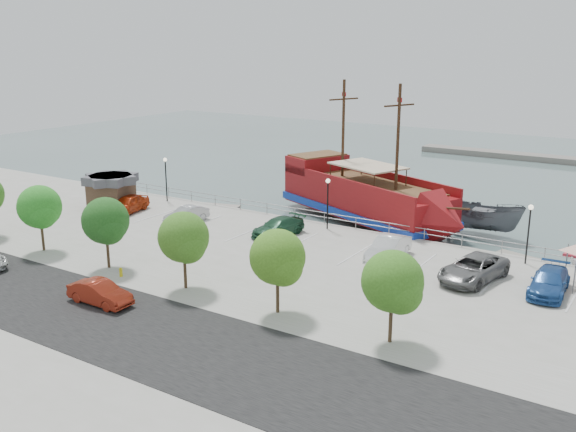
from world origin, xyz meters
The scene contains 28 objects.
ground centered at (0.00, 0.00, -1.00)m, with size 160.00×160.00×0.00m, color #495E5B.
land_slab centered at (0.00, -21.00, -0.60)m, with size 100.00×58.00×1.20m, color #99978A.
street centered at (0.00, -16.00, 0.01)m, with size 100.00×8.00×0.04m, color black.
sidewalk centered at (0.00, -10.00, 0.01)m, with size 100.00×4.00×0.05m, color gray.
seawall_railing centered at (0.00, 7.80, 0.53)m, with size 50.00×0.06×1.00m.
far_shore centered at (10.00, 55.00, -0.60)m, with size 40.00×3.00×0.80m, color gray.
pirate_ship centered at (1.38, 13.04, 1.23)m, with size 21.33×13.17×13.31m.
patrol_boat centered at (10.47, 15.05, 0.37)m, with size 2.65×7.06×2.73m, color #53575C.
dock_west centered at (-15.32, 9.20, -0.81)m, with size 6.69×1.91×0.38m, color gray.
dock_mid centered at (8.46, 9.20, -0.82)m, with size 6.44×1.84×0.37m, color gray.
dock_east centered at (16.19, 9.20, -0.81)m, with size 6.49×1.85×0.37m, color gray.
shed centered at (-20.53, 1.77, 1.66)m, with size 4.70×4.70×3.12m.
street_sedan centered at (-3.60, -14.63, 0.70)m, with size 1.48×4.26×1.40m, color maroon.
fire_hydrant centered at (-5.96, -10.80, 0.37)m, with size 0.23×0.23×0.67m.
lamp_post_left centered at (-18.00, 6.50, 2.94)m, with size 0.36×0.36×4.28m.
lamp_post_mid centered at (0.00, 6.50, 2.94)m, with size 0.36×0.36×4.28m.
lamp_post_right centered at (16.00, 6.50, 2.94)m, with size 0.36×0.36×4.28m.
tree_b centered at (-14.85, -10.07, 3.30)m, with size 3.30×3.20×5.00m.
tree_c centered at (-7.85, -10.07, 3.30)m, with size 3.30×3.20×5.00m.
tree_d centered at (-0.85, -10.07, 3.30)m, with size 3.30×3.20×5.00m.
tree_e centered at (6.15, -10.07, 3.30)m, with size 3.30×3.20×5.00m.
tree_f centered at (13.15, -10.07, 3.30)m, with size 3.30×3.20×5.00m.
parked_car_a centered at (-17.90, 1.36, 0.81)m, with size 1.91×4.74×1.61m, color #A62C0B.
parked_car_b centered at (-11.26, 1.74, 0.68)m, with size 1.44×4.12×1.36m, color #A9ABAD.
parked_car_d centered at (-2.41, 2.72, 0.71)m, with size 2.00×4.91×1.43m, color #1F4E31.
parked_car_f centered at (7.46, 2.09, 0.83)m, with size 1.76×5.05×1.66m, color silver.
parked_car_g centered at (13.88, 1.24, 0.81)m, with size 2.69×5.82×1.62m, color slate.
parked_car_h centered at (18.51, 1.58, 0.74)m, with size 2.08×5.11×1.48m, color #224E93.
Camera 1 is at (24.99, -38.46, 15.12)m, focal length 40.00 mm.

